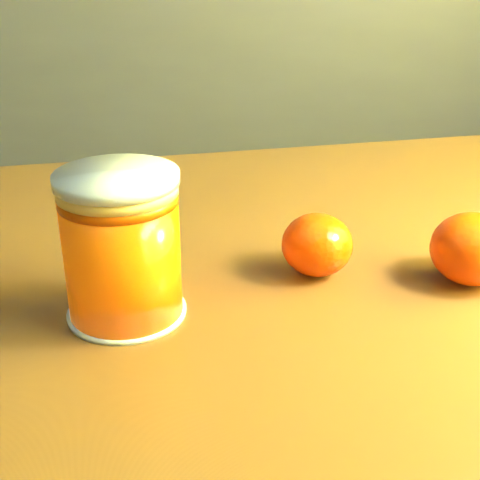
{
  "coord_description": "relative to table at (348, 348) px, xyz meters",
  "views": [
    {
      "loc": [
        0.87,
        -0.23,
        1.0
      ],
      "look_at": [
        0.89,
        0.23,
        0.79
      ],
      "focal_mm": 50.0,
      "sensor_mm": 36.0,
      "label": 1
    }
  ],
  "objects": [
    {
      "name": "table",
      "position": [
        0.0,
        0.0,
        0.0
      ],
      "size": [
        1.09,
        0.85,
        0.74
      ],
      "rotation": [
        0.0,
        0.0,
        0.18
      ],
      "color": "brown",
      "rests_on": "ground"
    },
    {
      "name": "juice_glass",
      "position": [
        -0.19,
        -0.08,
        0.15
      ],
      "size": [
        0.09,
        0.09,
        0.11
      ],
      "rotation": [
        0.0,
        0.0,
        0.24
      ],
      "color": "#FD5A05",
      "rests_on": "table"
    },
    {
      "name": "orange_front",
      "position": [
        -0.04,
        -0.02,
        0.12
      ],
      "size": [
        0.07,
        0.07,
        0.05
      ],
      "primitive_type": "ellipsoid",
      "rotation": [
        0.0,
        0.0,
        -0.26
      ],
      "color": "#ED4104",
      "rests_on": "table"
    },
    {
      "name": "orange_back",
      "position": [
        0.09,
        -0.04,
        0.12
      ],
      "size": [
        0.08,
        0.08,
        0.06
      ],
      "primitive_type": "ellipsoid",
      "rotation": [
        0.0,
        0.0,
        -0.15
      ],
      "color": "#ED4104",
      "rests_on": "table"
    }
  ]
}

